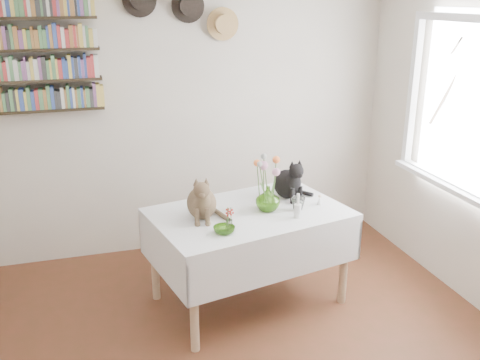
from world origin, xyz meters
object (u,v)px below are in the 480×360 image
object	(u,v)px
bookshelf_unit	(35,55)
flower_vase	(268,199)
dining_table	(249,234)
tabby_cat	(201,195)
black_cat	(287,177)

from	to	relation	value
bookshelf_unit	flower_vase	bearing A→B (deg)	-34.57
dining_table	tabby_cat	xyz separation A→B (m)	(-0.36, -0.01, 0.36)
dining_table	bookshelf_unit	world-z (taller)	bookshelf_unit
black_cat	flower_vase	bearing A→B (deg)	-148.13
black_cat	flower_vase	size ratio (longest dim) A/B	1.81
black_cat	bookshelf_unit	size ratio (longest dim) A/B	0.34
tabby_cat	dining_table	bearing A→B (deg)	13.04
tabby_cat	bookshelf_unit	xyz separation A→B (m)	(-1.08, 1.08, 0.91)
tabby_cat	flower_vase	size ratio (longest dim) A/B	1.84
flower_vase	bookshelf_unit	xyz separation A→B (m)	(-1.58, 1.09, 0.99)
dining_table	bookshelf_unit	size ratio (longest dim) A/B	1.58
bookshelf_unit	tabby_cat	bearing A→B (deg)	-44.95
bookshelf_unit	dining_table	bearing A→B (deg)	-36.49
tabby_cat	bookshelf_unit	distance (m)	1.78
black_cat	bookshelf_unit	distance (m)	2.22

